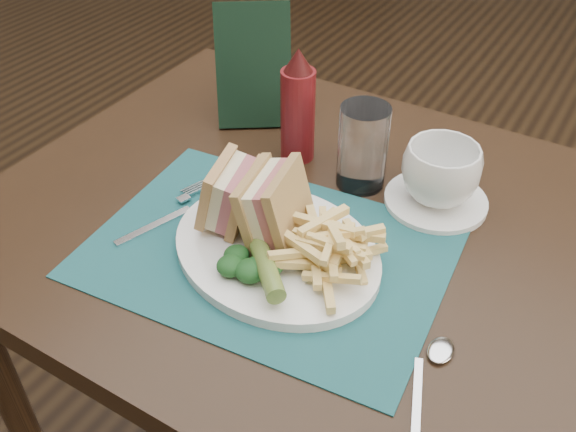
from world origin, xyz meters
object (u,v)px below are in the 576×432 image
Objects in this scene: saucer at (436,201)px; plate at (276,250)px; table_main at (298,372)px; sandwich_half_b at (260,201)px; coffee_cup at (441,174)px; check_presenter at (253,66)px; ketchup_bottle at (298,105)px; drinking_glass at (363,147)px; placemat at (268,252)px; sandwich_half_a at (216,190)px.

plate is at bearing -122.98° from saucer.
sandwich_half_b reaches higher than table_main.
coffee_cup is 0.37m from check_presenter.
ketchup_bottle is (-0.08, 0.12, 0.47)m from table_main.
drinking_glass reaches higher than table_main.
placemat is 4.46× the size of sandwich_half_b.
coffee_cup is at bearing -0.80° from ketchup_bottle.
drinking_glass is at bearing -174.91° from coffee_cup.
placemat is 3.60× the size of drinking_glass.
table_main is 8.11× the size of coffee_cup.
table_main is 0.46m from sandwich_half_a.
saucer is at bearing 26.04° from sandwich_half_a.
drinking_glass is at bearing -52.10° from check_presenter.
plate is 2.00× the size of saucer.
plate is at bearing -19.78° from sandwich_half_a.
sandwich_half_a is 0.72× the size of drinking_glass.
check_presenter is (-0.21, 0.29, 0.10)m from placemat.
drinking_glass reaches higher than placemat.
saucer is 1.15× the size of drinking_glass.
sandwich_half_b reaches higher than placemat.
saucer reaches higher than table_main.
placemat is 0.11m from sandwich_half_a.
sandwich_half_a is at bearing -139.13° from coffee_cup.
check_presenter reaches higher than ketchup_bottle.
saucer is 1.35× the size of coffee_cup.
plate is 2.31× the size of drinking_glass.
placemat is at bearing -46.36° from sandwich_half_b.
sandwich_half_b is 0.27m from saucer.
placemat is 2.27× the size of check_presenter.
sandwich_half_a reaches higher than saucer.
plate is at bearing -122.98° from coffee_cup.
sandwich_half_a is at bearing 173.47° from sandwich_half_b.
drinking_glass is 0.12m from ketchup_bottle.
ketchup_bottle is 0.14m from check_presenter.
table_main is 0.55m from check_presenter.
coffee_cup is at bearing 36.04° from table_main.
sandwich_half_b is 0.33m from check_presenter.
saucer is 0.73× the size of check_presenter.
sandwich_half_b is 0.22m from ketchup_bottle.
placemat is 1.56× the size of plate.
table_main is 9.62× the size of sandwich_half_a.
coffee_cup is 0.24m from ketchup_bottle.
coffee_cup is (0.16, 0.12, 0.43)m from table_main.
ketchup_bottle reaches higher than plate.
ketchup_bottle is at bearing 128.65° from plate.
sandwich_half_b is 0.70× the size of saucer.
table_main is 0.45m from drinking_glass.
sandwich_half_a is 0.07m from sandwich_half_b.
placemat is at bearing -125.12° from saucer.
plate is 0.26m from saucer.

